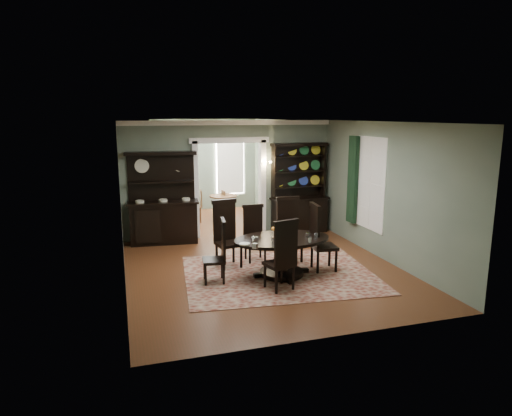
% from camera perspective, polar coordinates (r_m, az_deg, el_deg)
% --- Properties ---
extents(room, '(5.51, 6.01, 3.01)m').
position_cam_1_polar(room, '(9.10, 1.01, 1.68)').
color(room, '#5B2D18').
rests_on(room, ground).
extents(parlor, '(3.51, 3.50, 3.01)m').
position_cam_1_polar(parlor, '(14.38, -5.72, 5.05)').
color(parlor, '#5B2D18').
rests_on(parlor, ground).
extents(doorway_trim, '(2.08, 0.25, 2.57)m').
position_cam_1_polar(doorway_trim, '(11.91, -3.36, 4.22)').
color(doorway_trim, white).
rests_on(doorway_trim, floor).
extents(right_window, '(0.15, 1.47, 2.12)m').
position_cam_1_polar(right_window, '(10.99, 13.07, 3.22)').
color(right_window, white).
rests_on(right_window, wall_right).
extents(wall_sconce, '(0.27, 0.21, 0.21)m').
position_cam_1_polar(wall_sconce, '(11.99, 1.24, 5.60)').
color(wall_sconce, gold).
rests_on(wall_sconce, back_wall_right).
extents(rug, '(4.00, 3.32, 0.01)m').
position_cam_1_polar(rug, '(9.24, 2.93, -8.27)').
color(rug, maroon).
rests_on(rug, floor).
extents(dining_table, '(1.99, 1.87, 0.77)m').
position_cam_1_polar(dining_table, '(9.04, 3.24, -5.19)').
color(dining_table, black).
rests_on(dining_table, rug).
extents(centerpiece, '(1.59, 1.02, 0.26)m').
position_cam_1_polar(centerpiece, '(8.87, 2.88, -3.44)').
color(centerpiece, white).
rests_on(centerpiece, dining_table).
extents(chair_far_left, '(0.60, 0.58, 1.41)m').
position_cam_1_polar(chair_far_left, '(9.60, -3.73, -2.93)').
color(chair_far_left, black).
rests_on(chair_far_left, rug).
extents(chair_far_mid, '(0.47, 0.43, 1.23)m').
position_cam_1_polar(chair_far_mid, '(9.97, -0.27, -2.91)').
color(chair_far_mid, black).
rests_on(chair_far_mid, rug).
extents(chair_far_right, '(0.54, 0.50, 1.39)m').
position_cam_1_polar(chair_far_right, '(10.01, 4.13, -2.38)').
color(chair_far_right, black).
rests_on(chair_far_right, rug).
extents(chair_end_left, '(0.48, 0.50, 1.22)m').
position_cam_1_polar(chair_end_left, '(8.67, -4.64, -5.21)').
color(chair_end_left, black).
rests_on(chair_end_left, rug).
extents(chair_end_right, '(0.54, 0.56, 1.40)m').
position_cam_1_polar(chair_end_right, '(9.34, 7.87, -3.47)').
color(chair_end_right, black).
rests_on(chair_end_right, rug).
extents(chair_near, '(0.60, 0.58, 1.34)m').
position_cam_1_polar(chair_near, '(8.21, 3.38, -5.72)').
color(chair_near, black).
rests_on(chair_near, rug).
extents(sideboard, '(1.77, 0.76, 2.26)m').
position_cam_1_polar(sideboard, '(11.51, -11.51, -0.43)').
color(sideboard, black).
rests_on(sideboard, floor).
extents(welsh_dresser, '(1.58, 0.67, 2.41)m').
position_cam_1_polar(welsh_dresser, '(12.35, 5.39, 0.96)').
color(welsh_dresser, black).
rests_on(welsh_dresser, floor).
extents(parlor_table, '(0.83, 0.83, 0.76)m').
position_cam_1_polar(parlor_table, '(13.75, -4.11, 0.49)').
color(parlor_table, brown).
rests_on(parlor_table, parlor_floor).
extents(parlor_chair_left, '(0.41, 0.41, 0.96)m').
position_cam_1_polar(parlor_chair_left, '(13.59, -7.34, 0.36)').
color(parlor_chair_left, brown).
rests_on(parlor_chair_left, parlor_floor).
extents(parlor_chair_right, '(0.38, 0.38, 0.89)m').
position_cam_1_polar(parlor_chair_right, '(13.92, -3.68, 0.53)').
color(parlor_chair_right, brown).
rests_on(parlor_chair_right, parlor_floor).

